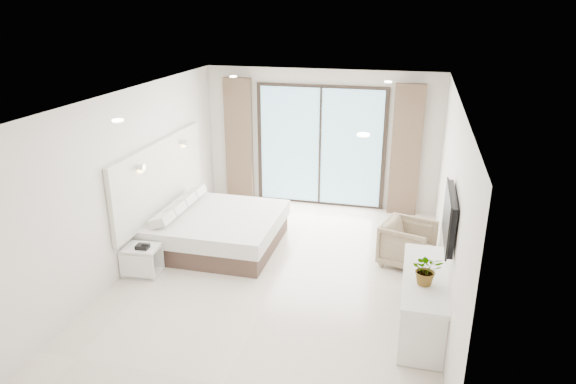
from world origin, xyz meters
name	(u,v)px	position (x,y,z in m)	size (l,w,h in m)	color
ground	(281,276)	(0.00, 0.00, 0.00)	(6.20, 6.20, 0.00)	beige
room_shell	(281,159)	(-0.20, 0.81, 1.58)	(4.62, 6.22, 2.72)	silver
bed	(217,229)	(-1.30, 0.74, 0.30)	(2.01, 1.92, 0.70)	brown
nightstand	(143,261)	(-2.02, -0.45, 0.23)	(0.53, 0.45, 0.45)	white
phone	(143,247)	(-1.97, -0.49, 0.49)	(0.18, 0.14, 0.06)	black
console_desk	(424,289)	(2.04, -0.87, 0.57)	(0.52, 1.68, 0.77)	white
plant	(426,273)	(2.04, -1.09, 0.92)	(0.35, 0.38, 0.30)	#33662D
armchair	(408,242)	(1.81, 0.86, 0.38)	(0.74, 0.69, 0.76)	#998664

